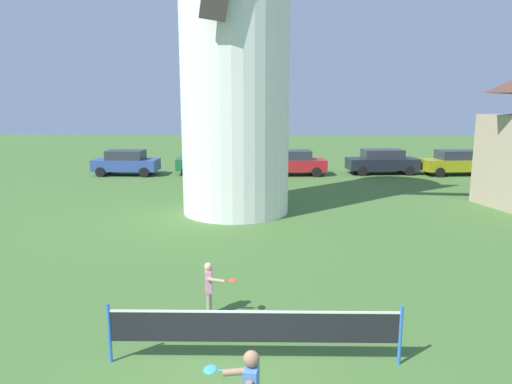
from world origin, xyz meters
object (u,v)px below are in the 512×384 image
Objects in this scene: tennis_net at (254,327)px; windmill at (234,24)px; player_far at (210,286)px; parked_car_blue at (126,162)px; parked_car_red at (291,162)px; parked_car_black at (382,161)px; parked_car_mustard at (458,162)px; parked_car_green at (209,161)px.

windmill is at bearing 94.86° from tennis_net.
player_far is 0.30× the size of parked_car_blue.
parked_car_red is 0.97× the size of parked_car_black.
windmill is at bearing -106.02° from parked_car_red.
tennis_net is 1.14× the size of parked_car_black.
parked_car_black reaches higher than tennis_net.
parked_car_black is at bearing 50.98° from windmill.
parked_car_red is at bearing -178.57° from parked_car_mustard.
parked_car_mustard is at bearing 56.46° from player_far.
windmill reaches higher than tennis_net.
tennis_net is at bearing -109.00° from parked_car_black.
player_far is at bearing -83.52° from parked_car_green.
parked_car_green is 0.98× the size of parked_car_red.
windmill is 3.83× the size of parked_car_blue.
parked_car_red is at bearing -5.56° from parked_car_green.
player_far is at bearing -69.30° from parked_car_blue.
windmill is 12.78m from parked_car_green.
player_far is at bearing -98.29° from parked_car_red.
parked_car_red is 5.86m from parked_car_black.
parked_car_red is (10.37, 0.11, 0.00)m from parked_car_blue.
parked_car_blue and parked_car_red have the same top height.
parked_car_black reaches higher than player_far.
parked_car_black is (11.04, 0.16, 0.00)m from parked_car_green.
parked_car_green is (-2.31, 20.39, 0.13)m from player_far.
player_far is 0.26× the size of parked_car_mustard.
player_far is 0.27× the size of parked_car_red.
parked_car_green is at bearing 174.44° from parked_car_red.
parked_car_blue is 0.94× the size of parked_car_green.
windmill is 12.48m from parked_car_red.
parked_car_red is at bearing 73.98° from windmill.
windmill reaches higher than player_far.
tennis_net is 1.21× the size of parked_car_green.
tennis_net is at bearing -119.28° from parked_car_mustard.
parked_car_green is (-2.31, 10.61, -6.74)m from windmill.
parked_car_mustard reaches higher than tennis_net.
parked_car_red is (2.90, 19.88, 0.13)m from player_far.
windmill is 2.99× the size of tennis_net.
parked_car_blue is at bearing 111.32° from tennis_net.
windmill is 3.61× the size of parked_car_green.
parked_car_green is at bearing 98.43° from tennis_net.
parked_car_red is at bearing -173.46° from parked_car_black.
parked_car_red is (5.21, -0.51, 0.00)m from parked_car_green.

